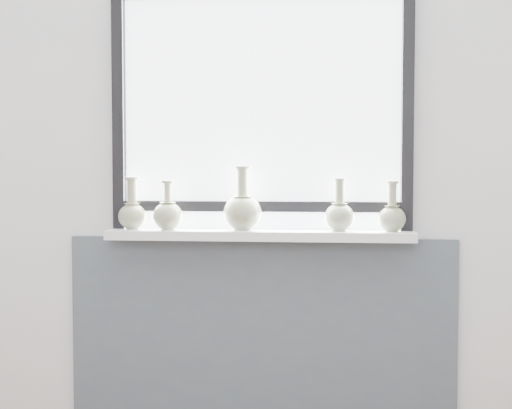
# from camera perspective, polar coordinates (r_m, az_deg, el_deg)

# --- Properties ---
(back_wall) EXTENTS (3.60, 0.02, 2.60)m
(back_wall) POSITION_cam_1_polar(r_m,az_deg,el_deg) (3.45, 0.43, 4.89)
(back_wall) COLOR silver
(back_wall) RESTS_ON ground
(apron_panel) EXTENTS (1.70, 0.03, 0.86)m
(apron_panel) POSITION_cam_1_polar(r_m,az_deg,el_deg) (3.50, 0.37, -9.47)
(apron_panel) COLOR #47545C
(apron_panel) RESTS_ON ground
(windowsill) EXTENTS (1.32, 0.18, 0.04)m
(windowsill) POSITION_cam_1_polar(r_m,az_deg,el_deg) (3.36, 0.27, -2.23)
(windowsill) COLOR silver
(windowsill) RESTS_ON apron_panel
(window) EXTENTS (1.30, 0.06, 1.05)m
(window) POSITION_cam_1_polar(r_m,az_deg,el_deg) (3.42, 0.37, 7.28)
(window) COLOR black
(window) RESTS_ON windowsill
(vase_a) EXTENTS (0.12, 0.12, 0.23)m
(vase_a) POSITION_cam_1_polar(r_m,az_deg,el_deg) (3.45, -8.99, -0.59)
(vase_a) COLOR #9CA27E
(vase_a) RESTS_ON windowsill
(vase_b) EXTENTS (0.13, 0.13, 0.21)m
(vase_b) POSITION_cam_1_polar(r_m,az_deg,el_deg) (3.40, -6.44, -0.69)
(vase_b) COLOR #9CA27E
(vase_b) RESTS_ON windowsill
(vase_c) EXTENTS (0.16, 0.16, 0.27)m
(vase_c) POSITION_cam_1_polar(r_m,az_deg,el_deg) (3.36, -0.99, -0.39)
(vase_c) COLOR #9CA27E
(vase_c) RESTS_ON windowsill
(vase_d) EXTENTS (0.13, 0.13, 0.23)m
(vase_d) POSITION_cam_1_polar(r_m,az_deg,el_deg) (3.34, 6.08, -0.72)
(vase_d) COLOR #9CA27E
(vase_d) RESTS_ON windowsill
(vase_e) EXTENTS (0.12, 0.12, 0.21)m
(vase_e) POSITION_cam_1_polar(r_m,az_deg,el_deg) (3.34, 9.86, -0.83)
(vase_e) COLOR #9CA27E
(vase_e) RESTS_ON windowsill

